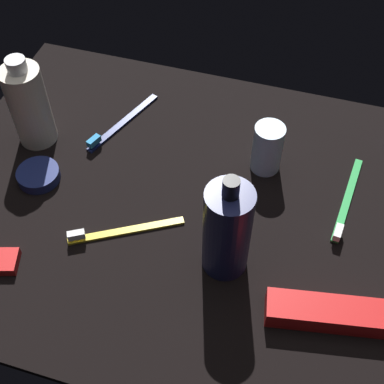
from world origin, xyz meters
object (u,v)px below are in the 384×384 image
at_px(bodywash_bottle, 29,105).
at_px(toothbrush_navy, 119,124).
at_px(lotion_bottle, 227,230).
at_px(toothbrush_green, 346,202).
at_px(toothpaste_box_red, 331,314).
at_px(deodorant_stick, 267,148).
at_px(toothbrush_yellow, 119,231).
at_px(cream_tin_left, 38,175).

distance_m(bodywash_bottle, toothbrush_navy, 0.16).
bearing_deg(bodywash_bottle, lotion_bottle, 157.91).
height_order(bodywash_bottle, toothbrush_green, bodywash_bottle).
height_order(lotion_bottle, toothpaste_box_red, lotion_bottle).
distance_m(lotion_bottle, toothbrush_navy, 0.34).
bearing_deg(toothpaste_box_red, toothbrush_green, -100.08).
bearing_deg(deodorant_stick, toothbrush_navy, -3.98).
relative_size(toothbrush_green, toothpaste_box_red, 1.02).
height_order(deodorant_stick, toothbrush_yellow, deodorant_stick).
height_order(toothbrush_navy, toothbrush_green, same).
bearing_deg(bodywash_bottle, cream_tin_left, 117.12).
bearing_deg(lotion_bottle, toothbrush_green, -135.48).
xyz_separation_m(lotion_bottle, cream_tin_left, (0.34, -0.07, -0.07)).
height_order(bodywash_bottle, cream_tin_left, bodywash_bottle).
bearing_deg(deodorant_stick, cream_tin_left, 20.75).
bearing_deg(cream_tin_left, toothbrush_navy, -118.30).
bearing_deg(lotion_bottle, bodywash_bottle, -22.09).
bearing_deg(cream_tin_left, toothbrush_green, -169.65).
xyz_separation_m(toothbrush_navy, toothbrush_green, (-0.41, 0.06, 0.00)).
relative_size(lotion_bottle, cream_tin_left, 2.66).
bearing_deg(toothbrush_green, toothbrush_yellow, 25.21).
bearing_deg(bodywash_bottle, toothbrush_yellow, 144.60).
relative_size(lotion_bottle, toothpaste_box_red, 1.06).
xyz_separation_m(lotion_bottle, toothbrush_green, (-0.16, -0.16, -0.08)).
relative_size(toothbrush_green, cream_tin_left, 2.56).
height_order(toothbrush_yellow, cream_tin_left, toothbrush_yellow).
bearing_deg(toothbrush_green, lotion_bottle, 44.52).
bearing_deg(deodorant_stick, bodywash_bottle, 6.73).
bearing_deg(toothbrush_navy, lotion_bottle, 138.95).
distance_m(toothbrush_green, toothpaste_box_red, 0.21).
distance_m(bodywash_bottle, cream_tin_left, 0.12).
bearing_deg(toothbrush_yellow, deodorant_stick, -133.27).
relative_size(deodorant_stick, toothpaste_box_red, 0.51).
distance_m(lotion_bottle, toothbrush_green, 0.24).
bearing_deg(toothbrush_yellow, toothpaste_box_red, 171.22).
relative_size(toothbrush_navy, toothbrush_yellow, 1.06).
bearing_deg(toothbrush_green, cream_tin_left, 10.35).
distance_m(deodorant_stick, toothpaste_box_red, 0.29).
xyz_separation_m(deodorant_stick, toothbrush_green, (-0.14, 0.04, -0.04)).
bearing_deg(toothpaste_box_red, cream_tin_left, -23.04).
bearing_deg(cream_tin_left, toothpaste_box_red, 166.99).
distance_m(lotion_bottle, toothpaste_box_red, 0.18).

